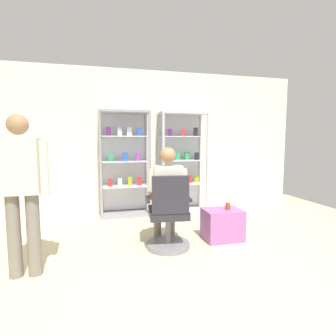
{
  "coord_description": "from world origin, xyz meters",
  "views": [
    {
      "loc": [
        -0.95,
        -2.13,
        1.38
      ],
      "look_at": [
        -0.07,
        1.37,
        1.0
      ],
      "focal_mm": 28.31,
      "sensor_mm": 36.0,
      "label": 1
    }
  ],
  "objects": [
    {
      "name": "display_cabinet_left",
      "position": [
        -0.55,
        2.76,
        0.96
      ],
      "size": [
        0.9,
        0.45,
        1.9
      ],
      "color": "gray",
      "rests_on": "ground"
    },
    {
      "name": "display_cabinet_right",
      "position": [
        0.55,
        2.76,
        0.96
      ],
      "size": [
        0.9,
        0.45,
        1.9
      ],
      "color": "#B7B7BC",
      "rests_on": "ground"
    },
    {
      "name": "standing_customer",
      "position": [
        -1.73,
        0.72,
        0.93
      ],
      "size": [
        0.52,
        0.22,
        1.63
      ],
      "color": "slate",
      "rests_on": "ground"
    },
    {
      "name": "office_chair",
      "position": [
        -0.15,
        1.01,
        0.39
      ],
      "size": [
        0.59,
        0.56,
        0.96
      ],
      "color": "slate",
      "rests_on": "ground"
    },
    {
      "name": "tea_glass",
      "position": [
        0.72,
        1.13,
        0.47
      ],
      "size": [
        0.07,
        0.07,
        0.1
      ],
      "primitive_type": "cylinder",
      "color": "brown",
      "rests_on": "storage_crate"
    },
    {
      "name": "ground_plane",
      "position": [
        0.0,
        0.0,
        0.0
      ],
      "size": [
        7.2,
        7.2,
        0.0
      ],
      "primitive_type": "plane",
      "color": "#C6B793"
    },
    {
      "name": "seated_shopkeeper",
      "position": [
        -0.14,
        1.17,
        0.71
      ],
      "size": [
        0.52,
        0.59,
        1.29
      ],
      "color": "slate",
      "rests_on": "ground"
    },
    {
      "name": "storage_crate",
      "position": [
        0.65,
        1.15,
        0.21
      ],
      "size": [
        0.52,
        0.38,
        0.43
      ],
      "primitive_type": "cube",
      "color": "#9E599E",
      "rests_on": "ground"
    },
    {
      "name": "back_wall",
      "position": [
        0.0,
        3.0,
        1.35
      ],
      "size": [
        6.0,
        0.1,
        2.7
      ],
      "primitive_type": "cube",
      "color": "silver",
      "rests_on": "ground"
    }
  ]
}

